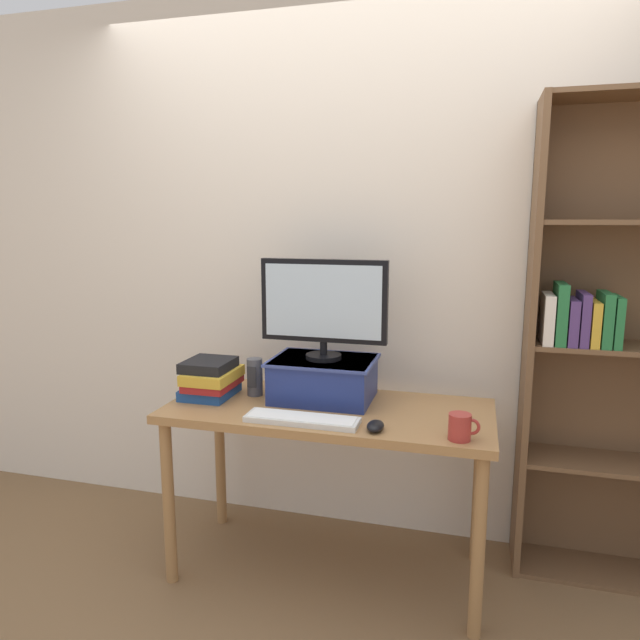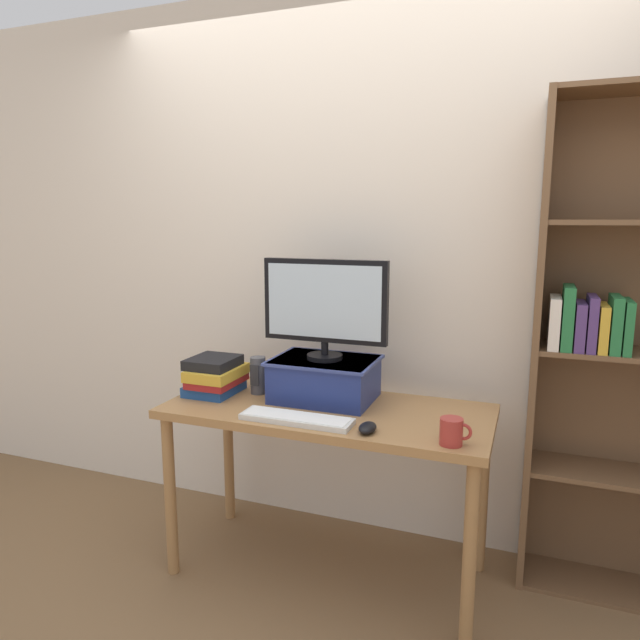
% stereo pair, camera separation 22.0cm
% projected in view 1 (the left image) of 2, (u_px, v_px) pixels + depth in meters
% --- Properties ---
extents(ground_plane, '(12.00, 12.00, 0.00)m').
position_uv_depth(ground_plane, '(328.00, 569.00, 2.54)').
color(ground_plane, brown).
extents(back_wall, '(7.00, 0.08, 2.60)m').
position_uv_depth(back_wall, '(353.00, 270.00, 2.77)').
color(back_wall, beige).
rests_on(back_wall, ground_plane).
extents(desk, '(1.36, 0.60, 0.76)m').
position_uv_depth(desk, '(328.00, 428.00, 2.43)').
color(desk, '#9E7042').
rests_on(desk, ground_plane).
extents(bookshelf_unit, '(0.86, 0.28, 2.03)m').
position_uv_depth(bookshelf_unit, '(627.00, 344.00, 2.36)').
color(bookshelf_unit, brown).
rests_on(bookshelf_unit, ground_plane).
extents(riser_box, '(0.45, 0.34, 0.18)m').
position_uv_depth(riser_box, '(324.00, 378.00, 2.50)').
color(riser_box, navy).
rests_on(riser_box, desk).
extents(computer_monitor, '(0.55, 0.16, 0.43)m').
position_uv_depth(computer_monitor, '(324.00, 305.00, 2.44)').
color(computer_monitor, black).
rests_on(computer_monitor, riser_box).
extents(keyboard, '(0.45, 0.12, 0.02)m').
position_uv_depth(keyboard, '(302.00, 419.00, 2.23)').
color(keyboard, silver).
rests_on(keyboard, desk).
extents(computer_mouse, '(0.06, 0.10, 0.04)m').
position_uv_depth(computer_mouse, '(375.00, 426.00, 2.14)').
color(computer_mouse, black).
rests_on(computer_mouse, desk).
extents(book_stack, '(0.22, 0.27, 0.17)m').
position_uv_depth(book_stack, '(211.00, 379.00, 2.54)').
color(book_stack, navy).
rests_on(book_stack, desk).
extents(coffee_mug, '(0.11, 0.08, 0.10)m').
position_uv_depth(coffee_mug, '(460.00, 427.00, 2.04)').
color(coffee_mug, '#9E2D28').
rests_on(coffee_mug, desk).
extents(desk_speaker, '(0.07, 0.07, 0.17)m').
position_uv_depth(desk_speaker, '(255.00, 377.00, 2.56)').
color(desk_speaker, '#4C4C51').
rests_on(desk_speaker, desk).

